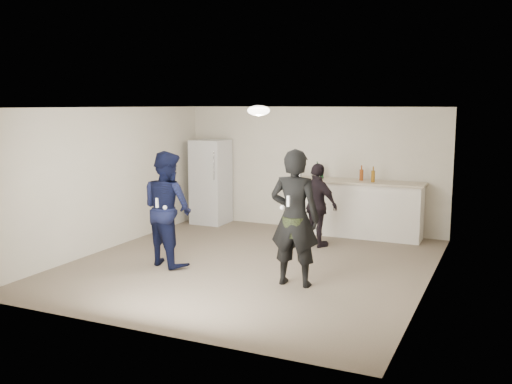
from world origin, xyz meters
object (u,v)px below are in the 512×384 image
at_px(counter, 354,209).
at_px(fridge, 211,182).
at_px(spectator, 317,205).
at_px(man, 167,208).
at_px(shaker, 300,174).
at_px(woman, 295,218).

bearing_deg(counter, fridge, -178.72).
height_order(counter, fridge, fridge).
bearing_deg(fridge, counter, 1.28).
bearing_deg(fridge, spectator, -20.74).
xyz_separation_m(counter, man, (-2.18, -3.22, 0.39)).
xyz_separation_m(counter, shaker, (-1.09, -0.09, 0.65)).
height_order(shaker, woman, woman).
distance_m(counter, man, 3.91).
distance_m(fridge, spectator, 2.94).
bearing_deg(spectator, woman, 124.23).
height_order(fridge, shaker, fridge).
bearing_deg(man, fridge, -53.02).
distance_m(fridge, man, 3.29).
bearing_deg(woman, spectator, -82.21).
bearing_deg(man, woman, -163.62).
bearing_deg(woman, shaker, -73.53).
xyz_separation_m(shaker, woman, (1.12, -3.28, -0.20)).
bearing_deg(fridge, shaker, -0.51).
distance_m(shaker, woman, 3.47).
xyz_separation_m(fridge, shaker, (2.04, -0.02, 0.28)).
relative_size(woman, spectator, 1.29).
bearing_deg(fridge, man, -73.22).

